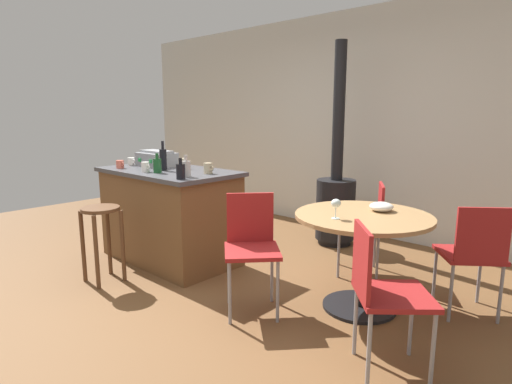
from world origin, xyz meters
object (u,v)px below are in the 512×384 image
bottle_1 (157,165)px  cup_2 (146,167)px  wooden_stool (102,228)px  bottle_0 (163,159)px  bottle_2 (186,168)px  bottle_3 (181,171)px  kitchen_island (170,215)px  folding_chair_right (367,221)px  cup_4 (120,164)px  cup_1 (208,168)px  cup_3 (131,161)px  wine_glass (336,204)px  toolbox (157,159)px  cup_0 (183,164)px  wood_stove (336,197)px  folding_chair_far (382,288)px  serving_bowl (381,207)px  folding_chair_left (473,251)px  dining_table (362,237)px  folding_chair_near (251,242)px

bottle_1 → cup_2: bearing=-160.8°
wooden_stool → bottle_0: size_ratio=2.37×
bottle_2 → bottle_3: bearing=-57.2°
kitchen_island → folding_chair_right: size_ratio=1.70×
cup_4 → bottle_3: bearing=-1.5°
bottle_2 → cup_1: 0.26m
cup_3 → wine_glass: bearing=2.9°
toolbox → cup_0: (0.38, 0.05, -0.02)m
bottle_1 → cup_0: size_ratio=1.46×
wood_stove → bottle_0: (-0.94, -1.66, 0.49)m
wood_stove → wine_glass: size_ratio=15.64×
folding_chair_right → cup_4: size_ratio=7.53×
cup_2 → toolbox: bearing=131.8°
folding_chair_far → cup_1: 2.05m
bottle_3 → serving_bowl: 1.66m
cup_3 → serving_bowl: cup_3 is taller
folding_chair_left → cup_3: bearing=-166.0°
folding_chair_right → cup_2: cup_2 is taller
wooden_stool → dining_table: 2.22m
dining_table → wood_stove: (-1.03, 1.28, -0.02)m
wooden_stool → folding_chair_far: folding_chair_far is taller
folding_chair_right → cup_2: size_ratio=7.72×
bottle_2 → wine_glass: bearing=10.0°
folding_chair_far → cup_0: (-2.38, 0.47, 0.47)m
serving_bowl → folding_chair_left: bearing=21.0°
kitchen_island → dining_table: 2.01m
toolbox → folding_chair_far: bearing=-8.6°
bottle_1 → wooden_stool: bearing=-98.5°
bottle_2 → cup_0: bearing=145.0°
wooden_stool → folding_chair_left: folding_chair_left is taller
cup_0 → wine_glass: 1.82m
folding_chair_right → cup_3: (-2.22, -1.06, 0.47)m
kitchen_island → bottle_1: size_ratio=7.83×
wood_stove → bottle_1: size_ratio=12.19×
folding_chair_far → cup_1: size_ratio=7.42×
folding_chair_right → folding_chair_far: bearing=-58.9°
folding_chair_far → folding_chair_left: (0.18, 1.08, -0.01)m
dining_table → cup_3: (-2.55, -0.37, 0.40)m
folding_chair_far → cup_2: cup_2 is taller
wooden_stool → toolbox: bearing=112.4°
folding_chair_near → folding_chair_far: (1.09, -0.09, -0.01)m
cup_1 → cup_4: cup_1 is taller
cup_3 → wine_glass: size_ratio=0.76×
wooden_stool → cup_1: cup_1 is taller
kitchen_island → cup_4: bearing=-148.9°
folding_chair_left → toolbox: 3.06m
wooden_stool → cup_4: cup_4 is taller
cup_1 → bottle_3: bearing=-77.9°
cup_3 → serving_bowl: 2.67m
dining_table → folding_chair_far: 0.81m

